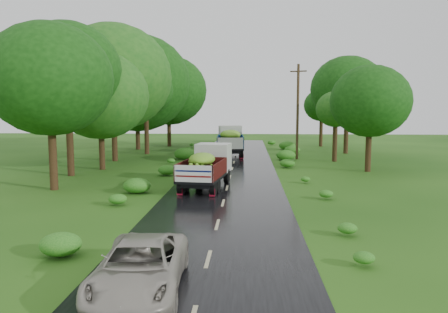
# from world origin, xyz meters

# --- Properties ---
(ground) EXTENTS (120.00, 120.00, 0.00)m
(ground) POSITION_xyz_m (0.00, 0.00, 0.00)
(ground) COLOR #1A450E
(ground) RESTS_ON ground
(road) EXTENTS (6.50, 80.00, 0.02)m
(road) POSITION_xyz_m (0.00, 5.00, 0.01)
(road) COLOR black
(road) RESTS_ON ground
(road_lines) EXTENTS (0.12, 69.60, 0.00)m
(road_lines) POSITION_xyz_m (0.00, 6.00, 0.02)
(road_lines) COLOR #BFB78C
(road_lines) RESTS_ON road
(truck_near) EXTENTS (2.81, 6.06, 2.45)m
(truck_near) POSITION_xyz_m (-1.17, 8.14, 1.39)
(truck_near) COLOR black
(truck_near) RESTS_ON ground
(truck_far) EXTENTS (2.68, 6.87, 2.85)m
(truck_far) POSITION_xyz_m (-0.52, 25.14, 1.61)
(truck_far) COLOR black
(truck_far) RESTS_ON ground
(car) EXTENTS (2.40, 4.76, 1.29)m
(car) POSITION_xyz_m (-1.51, -6.48, 0.67)
(car) COLOR #A8A296
(car) RESTS_ON road
(utility_pole) EXTENTS (1.44, 0.61, 8.51)m
(utility_pole) POSITION_xyz_m (5.63, 22.56, 4.38)
(utility_pole) COLOR #382616
(utility_pole) RESTS_ON ground
(trees_left) EXTENTS (7.38, 32.06, 9.55)m
(trees_left) POSITION_xyz_m (-10.08, 22.69, 6.74)
(trees_left) COLOR black
(trees_left) RESTS_ON ground
(trees_right) EXTENTS (5.68, 23.83, 8.21)m
(trees_right) POSITION_xyz_m (10.29, 24.86, 5.49)
(trees_right) COLOR black
(trees_right) RESTS_ON ground
(shrubs) EXTENTS (11.90, 44.00, 0.70)m
(shrubs) POSITION_xyz_m (0.00, 14.00, 0.35)
(shrubs) COLOR #186217
(shrubs) RESTS_ON ground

